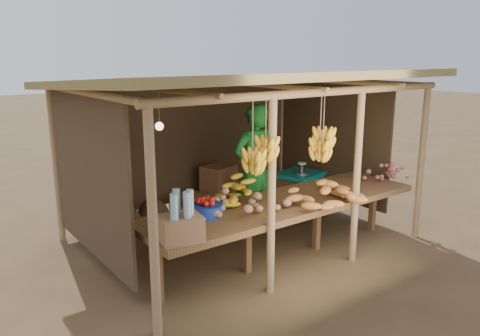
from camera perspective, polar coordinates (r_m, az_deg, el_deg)
ground at (r=6.93m, az=-0.00°, el=-8.47°), size 60.00×60.00×0.00m
stall_structure at (r=6.46m, az=-0.50°, el=7.51°), size 4.70×3.50×2.43m
counter at (r=5.99m, az=5.47°, el=-4.60°), size 3.90×1.05×0.80m
potato_heap at (r=5.55m, az=0.52°, el=-3.34°), size 1.12×0.87×0.37m
sweet_potato_heap at (r=5.91m, az=9.52°, el=-2.50°), size 1.27×0.97×0.36m
onion_heap at (r=7.26m, az=17.01°, el=0.04°), size 0.73×0.45×0.35m
banana_pile at (r=5.88m, az=0.19°, el=-2.46°), size 0.67×0.40×0.35m
tomato_basin at (r=5.41m, az=-4.21°, el=-4.95°), size 0.39×0.39×0.21m
bottle_box at (r=4.68m, az=-7.30°, el=-6.52°), size 0.46×0.40×0.52m
vendor at (r=6.98m, az=1.77°, el=-0.02°), size 0.74×0.52×1.92m
tarp_crate at (r=8.07m, az=7.22°, el=-2.69°), size 0.86×0.78×0.87m
carton_stack at (r=7.69m, az=-3.74°, el=-3.38°), size 1.16×0.52×0.82m
burlap_sacks at (r=6.95m, az=-12.17°, el=-6.17°), size 0.94×0.49×0.67m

